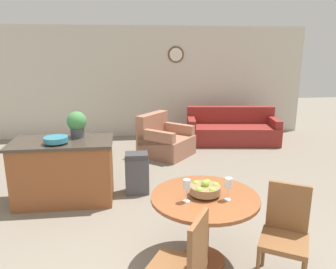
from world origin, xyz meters
name	(u,v)px	position (x,y,z in m)	size (l,w,h in m)	color
wall_back	(148,82)	(0.00, 6.20, 1.35)	(8.00, 0.09, 2.70)	beige
dining_table	(204,211)	(0.22, 0.90, 0.58)	(1.07, 1.07, 0.75)	brown
dining_chair_near_left	(184,264)	(-0.11, 0.21, 0.51)	(0.58, 0.58, 0.93)	brown
dining_chair_near_right	(285,230)	(0.92, 0.58, 0.51)	(0.58, 0.58, 0.93)	brown
fruit_bowl	(205,189)	(0.22, 0.90, 0.82)	(0.30, 0.30, 0.16)	olive
wine_glass_left	(187,185)	(0.02, 0.80, 0.91)	(0.07, 0.07, 0.22)	silver
wine_glass_right	(228,184)	(0.42, 0.79, 0.91)	(0.07, 0.07, 0.22)	silver
kitchen_island	(64,171)	(-1.44, 2.56, 0.46)	(1.40, 0.75, 0.91)	brown
teal_bowl	(56,140)	(-1.49, 2.42, 0.96)	(0.32, 0.32, 0.10)	teal
potted_plant	(77,123)	(-1.25, 2.75, 1.11)	(0.28, 0.28, 0.38)	#4C4C51
trash_bin	(137,173)	(-0.40, 2.72, 0.31)	(0.36, 0.28, 0.63)	#47474C
couch	(232,131)	(1.91, 5.25, 0.28)	(2.18, 1.13, 0.81)	maroon
armchair	(164,141)	(0.23, 4.52, 0.29)	(1.27, 1.27, 0.85)	#A87056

